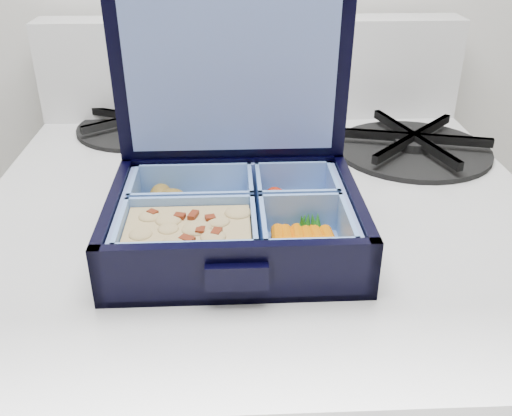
{
  "coord_description": "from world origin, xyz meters",
  "views": [
    {
      "loc": [
        0.37,
        1.11,
        1.21
      ],
      "look_at": [
        0.39,
        1.58,
        0.95
      ],
      "focal_mm": 40.0,
      "sensor_mm": 36.0,
      "label": 1
    }
  ],
  "objects": [
    {
      "name": "bento_box",
      "position": [
        0.37,
        1.57,
        0.94
      ],
      "size": [
        0.23,
        0.18,
        0.06
      ],
      "primitive_type": null,
      "rotation": [
        0.0,
        0.0,
        0.0
      ],
      "color": "black",
      "rests_on": "stove"
    },
    {
      "name": "burner_grate",
      "position": [
        0.61,
        1.79,
        0.93
      ],
      "size": [
        0.24,
        0.24,
        0.03
      ],
      "primitive_type": "cylinder",
      "rotation": [
        0.0,
        0.0,
        -0.24
      ],
      "color": "black",
      "rests_on": "stove"
    },
    {
      "name": "fork",
      "position": [
        0.44,
        1.72,
        0.92
      ],
      "size": [
        0.11,
        0.17,
        0.01
      ],
      "primitive_type": null,
      "rotation": [
        0.0,
        0.0,
        -0.52
      ],
      "color": "silver",
      "rests_on": "stove"
    },
    {
      "name": "burner_grate_rear",
      "position": [
        0.24,
        1.89,
        0.93
      ],
      "size": [
        0.23,
        0.23,
        0.02
      ],
      "primitive_type": "cylinder",
      "rotation": [
        0.0,
        0.0,
        -0.43
      ],
      "color": "black",
      "rests_on": "stove"
    }
  ]
}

